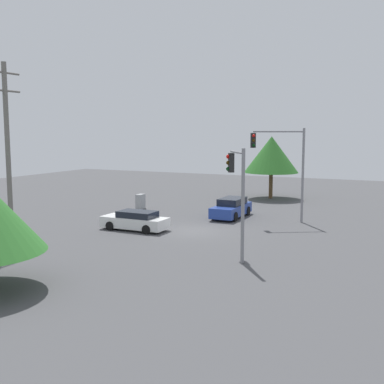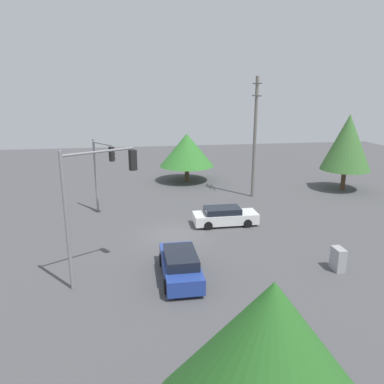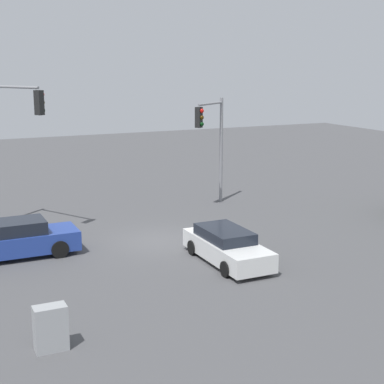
% 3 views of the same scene
% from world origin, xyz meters
% --- Properties ---
extents(ground_plane, '(80.00, 80.00, 0.00)m').
position_xyz_m(ground_plane, '(0.00, 0.00, 0.00)').
color(ground_plane, '#4C4C4F').
extents(sedan_white, '(1.85, 4.59, 1.31)m').
position_xyz_m(sedan_white, '(-1.38, 3.69, 0.64)').
color(sedan_white, silver).
rests_on(sedan_white, ground_plane).
extents(sedan_blue, '(4.67, 1.93, 1.50)m').
position_xyz_m(sedan_blue, '(5.91, -0.46, 0.73)').
color(sedan_blue, '#233D93').
rests_on(sedan_blue, ground_plane).
extents(traffic_signal_main, '(2.22, 3.49, 6.85)m').
position_xyz_m(traffic_signal_main, '(5.46, -4.61, 4.67)').
color(traffic_signal_main, gray).
rests_on(traffic_signal_main, ground_plane).
extents(traffic_signal_cross, '(2.39, 1.78, 5.80)m').
position_xyz_m(traffic_signal_cross, '(-5.19, -4.98, 3.92)').
color(traffic_signal_cross, gray).
rests_on(traffic_signal_cross, ground_plane).
extents(utility_pole_tall, '(2.20, 0.28, 10.50)m').
position_xyz_m(utility_pole_tall, '(-8.12, 7.95, 5.55)').
color(utility_pole_tall, slate).
rests_on(utility_pole_tall, ground_plane).
extents(electrical_cabinet, '(0.88, 0.51, 1.26)m').
position_xyz_m(electrical_cabinet, '(6.39, 8.05, 0.63)').
color(electrical_cabinet, '#9EA0A3').
rests_on(electrical_cabinet, ground_plane).
extents(tree_corner, '(5.34, 5.34, 6.14)m').
position_xyz_m(tree_corner, '(17.57, -0.19, 4.34)').
color(tree_corner, brown).
rests_on(tree_corner, ground_plane).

